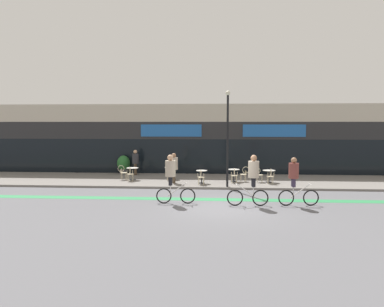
{
  "coord_description": "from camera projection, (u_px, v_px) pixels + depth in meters",
  "views": [
    {
      "loc": [
        -0.23,
        -15.81,
        3.63
      ],
      "look_at": [
        -1.73,
        5.17,
        1.92
      ],
      "focal_mm": 35.0,
      "sensor_mm": 36.0,
      "label": 1
    }
  ],
  "objects": [
    {
      "name": "bistro_table_3",
      "position": [
        234.0,
        173.0,
        22.49
      ],
      "size": [
        0.69,
        0.69,
        0.74
      ],
      "color": "black",
      "rests_on": "sidewalk_slab"
    },
    {
      "name": "cafe_chair_0_side",
      "position": [
        123.0,
        171.0,
        23.21
      ],
      "size": [
        0.58,
        0.42,
        0.9
      ],
      "rotation": [
        0.0,
        0.0,
        0.04
      ],
      "color": "beige",
      "rests_on": "sidewalk_slab"
    },
    {
      "name": "cafe_chair_1_near",
      "position": [
        170.0,
        172.0,
        22.76
      ],
      "size": [
        0.42,
        0.58,
        0.9
      ],
      "rotation": [
        0.0,
        0.0,
        1.62
      ],
      "color": "beige",
      "rests_on": "sidewalk_slab"
    },
    {
      "name": "cafe_chair_3_near",
      "position": [
        234.0,
        174.0,
        21.87
      ],
      "size": [
        0.42,
        0.58,
        0.9
      ],
      "rotation": [
        0.0,
        0.0,
        1.61
      ],
      "color": "beige",
      "rests_on": "sidewalk_slab"
    },
    {
      "name": "pedestrian_near_end",
      "position": [
        135.0,
        160.0,
        25.28
      ],
      "size": [
        0.47,
        0.47,
        1.71
      ],
      "rotation": [
        0.0,
        0.0,
        -0.08
      ],
      "color": "#4C3D2D",
      "rests_on": "sidewalk_slab"
    },
    {
      "name": "cafe_chair_3_side",
      "position": [
        244.0,
        173.0,
        22.46
      ],
      "size": [
        0.6,
        0.45,
        0.9
      ],
      "rotation": [
        0.0,
        0.0,
        3.27
      ],
      "color": "beige",
      "rests_on": "sidewalk_slab"
    },
    {
      "name": "planter_pot",
      "position": [
        124.0,
        164.0,
        25.9
      ],
      "size": [
        0.88,
        0.88,
        1.28
      ],
      "color": "#4C4C51",
      "rests_on": "sidewalk_slab"
    },
    {
      "name": "cafe_chair_4_side",
      "position": [
        258.0,
        174.0,
        22.24
      ],
      "size": [
        0.6,
        0.45,
        0.9
      ],
      "rotation": [
        0.0,
        0.0,
        -0.14
      ],
      "color": "beige",
      "rests_on": "sidewalk_slab"
    },
    {
      "name": "pedestrian_far_end",
      "position": [
        174.0,
        165.0,
        21.85
      ],
      "size": [
        0.46,
        0.46,
        1.76
      ],
      "rotation": [
        0.0,
        0.0,
        0.01
      ],
      "color": "#4C3D2D",
      "rests_on": "sidewalk_slab"
    },
    {
      "name": "lamp_post",
      "position": [
        228.0,
        132.0,
        20.45
      ],
      "size": [
        0.26,
        0.26,
        5.27
      ],
      "color": "black",
      "rests_on": "sidewalk_slab"
    },
    {
      "name": "bistro_table_1",
      "position": [
        171.0,
        171.0,
        23.38
      ],
      "size": [
        0.77,
        0.77,
        0.76
      ],
      "color": "black",
      "rests_on": "sidewalk_slab"
    },
    {
      "name": "bistro_table_2",
      "position": [
        202.0,
        174.0,
        21.84
      ],
      "size": [
        0.65,
        0.65,
        0.76
      ],
      "color": "black",
      "rests_on": "sidewalk_slab"
    },
    {
      "name": "bike_lane_stripe",
      "position": [
        223.0,
        200.0,
        17.77
      ],
      "size": [
        36.0,
        0.7,
        0.01
      ],
      "primitive_type": "cube",
      "color": "#2D844C",
      "rests_on": "ground"
    },
    {
      "name": "cyclist_0",
      "position": [
        172.0,
        175.0,
        16.82
      ],
      "size": [
        1.78,
        0.52,
        2.22
      ],
      "rotation": [
        0.0,
        0.0,
        0.05
      ],
      "color": "black",
      "rests_on": "ground"
    },
    {
      "name": "ground_plane",
      "position": [
        224.0,
        208.0,
        15.99
      ],
      "size": [
        120.0,
        120.0,
        0.0
      ],
      "primitive_type": "plane",
      "color": "#5B5B60"
    },
    {
      "name": "cyclist_1",
      "position": [
        295.0,
        178.0,
        16.37
      ],
      "size": [
        1.8,
        0.54,
        2.14
      ],
      "rotation": [
        0.0,
        0.0,
        0.09
      ],
      "color": "black",
      "rests_on": "ground"
    },
    {
      "name": "cafe_chair_4_near",
      "position": [
        271.0,
        175.0,
        21.57
      ],
      "size": [
        0.43,
        0.59,
        0.9
      ],
      "rotation": [
        0.0,
        0.0,
        1.64
      ],
      "color": "beige",
      "rests_on": "sidewalk_slab"
    },
    {
      "name": "cafe_chair_2_near",
      "position": [
        201.0,
        176.0,
        21.22
      ],
      "size": [
        0.44,
        0.59,
        0.9
      ],
      "rotation": [
        0.0,
        0.0,
        1.47
      ],
      "color": "beige",
      "rests_on": "sidewalk_slab"
    },
    {
      "name": "cafe_chair_0_near",
      "position": [
        130.0,
        173.0,
        22.54
      ],
      "size": [
        0.41,
        0.58,
        0.9
      ],
      "rotation": [
        0.0,
        0.0,
        1.61
      ],
      "color": "beige",
      "rests_on": "sidewalk_slab"
    },
    {
      "name": "bistro_table_4",
      "position": [
        269.0,
        174.0,
        22.19
      ],
      "size": [
        0.75,
        0.75,
        0.72
      ],
      "color": "black",
      "rests_on": "sidewalk_slab"
    },
    {
      "name": "bistro_table_0",
      "position": [
        132.0,
        171.0,
        23.16
      ],
      "size": [
        0.74,
        0.74,
        0.75
      ],
      "color": "black",
      "rests_on": "sidewalk_slab"
    },
    {
      "name": "storefront_facade",
      "position": [
        222.0,
        139.0,
        27.68
      ],
      "size": [
        40.0,
        4.06,
        4.95
      ],
      "color": "#B2A899",
      "rests_on": "ground"
    },
    {
      "name": "cyclist_2",
      "position": [
        252.0,
        176.0,
        16.32
      ],
      "size": [
        1.83,
        0.51,
        2.25
      ],
      "rotation": [
        0.0,
        0.0,
        3.18
      ],
      "color": "black",
      "rests_on": "ground"
    },
    {
      "name": "sidewalk_slab",
      "position": [
        222.0,
        181.0,
        23.2
      ],
      "size": [
        40.0,
        5.5,
        0.12
      ],
      "primitive_type": "cube",
      "color": "slate",
      "rests_on": "ground"
    }
  ]
}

